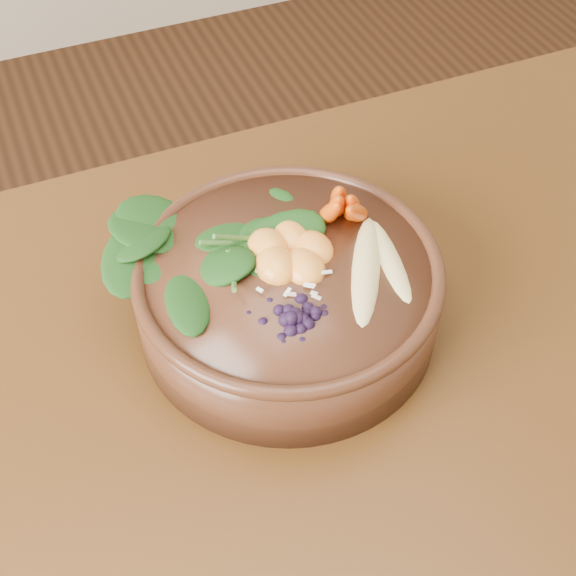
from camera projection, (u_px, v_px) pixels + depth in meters
name	position (u px, v px, depth m)	size (l,w,h in m)	color
dining_table	(327.00, 532.00, 0.70)	(1.60, 0.90, 0.75)	#331C0C
stoneware_bowl	(288.00, 296.00, 0.71)	(0.27, 0.27, 0.07)	#4A2716
kale_heap	(241.00, 206.00, 0.71)	(0.18, 0.16, 0.04)	#1B4216
carrot_cluster	(343.00, 180.00, 0.71)	(0.06, 0.06, 0.07)	#D3470B
banana_halves	(379.00, 254.00, 0.68)	(0.09, 0.14, 0.03)	#E0CC84
mandarin_cluster	(290.00, 242.00, 0.69)	(0.08, 0.09, 0.03)	orange
blueberry_pile	(291.00, 302.00, 0.64)	(0.12, 0.09, 0.04)	black
coconut_flakes	(290.00, 281.00, 0.67)	(0.09, 0.06, 0.01)	white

